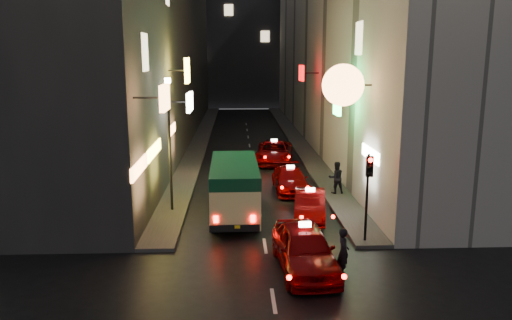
{
  "coord_description": "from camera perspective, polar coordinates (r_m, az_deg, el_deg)",
  "views": [
    {
      "loc": [
        -1.1,
        -10.03,
        7.35
      ],
      "look_at": [
        -0.18,
        13.0,
        2.53
      ],
      "focal_mm": 35.0,
      "sensor_mm": 36.0,
      "label": 1
    }
  ],
  "objects": [
    {
      "name": "pedestrian_crossing",
      "position": [
        17.4,
        9.96,
        -9.96
      ],
      "size": [
        0.46,
        0.66,
        1.89
      ],
      "primitive_type": "imported",
      "rotation": [
        0.0,
        0.0,
        1.67
      ],
      "color": "black",
      "rests_on": "ground"
    },
    {
      "name": "building_left",
      "position": [
        44.59,
        -11.53,
        13.7
      ],
      "size": [
        7.5,
        52.02,
        18.0
      ],
      "color": "#383533",
      "rests_on": "ground"
    },
    {
      "name": "taxi_third",
      "position": [
        27.63,
        3.95,
        -2.04
      ],
      "size": [
        2.02,
        4.73,
        1.66
      ],
      "color": "#770204",
      "rests_on": "ground"
    },
    {
      "name": "minibus",
      "position": [
        22.88,
        -2.48,
        -2.67
      ],
      "size": [
        2.18,
        6.02,
        2.58
      ],
      "color": "#EEE794",
      "rests_on": "ground"
    },
    {
      "name": "taxi_far",
      "position": [
        34.89,
        2.09,
        1.11
      ],
      "size": [
        2.95,
        5.75,
        1.92
      ],
      "color": "#770204",
      "rests_on": "ground"
    },
    {
      "name": "lamp_post",
      "position": [
        23.51,
        -9.86,
        2.77
      ],
      "size": [
        0.28,
        0.28,
        6.22
      ],
      "color": "black",
      "rests_on": "sidewalk_left"
    },
    {
      "name": "taxi_second",
      "position": [
        23.08,
        6.18,
        -4.88
      ],
      "size": [
        2.58,
        4.92,
        1.66
      ],
      "color": "#770204",
      "rests_on": "ground"
    },
    {
      "name": "building_far",
      "position": [
        76.12,
        -1.51,
        14.55
      ],
      "size": [
        30.0,
        10.0,
        22.0
      ],
      "primitive_type": "cube",
      "color": "#303135",
      "rests_on": "ground"
    },
    {
      "name": "sidewalk_left",
      "position": [
        44.73,
        -6.31,
        2.38
      ],
      "size": [
        1.5,
        52.0,
        0.15
      ],
      "primitive_type": "cube",
      "color": "#4D4A48",
      "rests_on": "ground"
    },
    {
      "name": "taxi_near",
      "position": [
        17.62,
        5.58,
        -9.63
      ],
      "size": [
        2.77,
        5.95,
        2.01
      ],
      "color": "#770204",
      "rests_on": "ground"
    },
    {
      "name": "building_right",
      "position": [
        44.98,
        9.66,
        13.75
      ],
      "size": [
        8.23,
        52.0,
        18.0
      ],
      "color": "#B2ADA3",
      "rests_on": "ground"
    },
    {
      "name": "pedestrian_sidewalk",
      "position": [
        26.85,
        9.14,
        -1.76
      ],
      "size": [
        0.78,
        0.55,
        1.94
      ],
      "primitive_type": "imported",
      "rotation": [
        0.0,
        0.0,
        3.28
      ],
      "color": "black",
      "rests_on": "sidewalk_right"
    },
    {
      "name": "sidewalk_right",
      "position": [
        44.94,
        4.58,
        2.46
      ],
      "size": [
        1.5,
        52.0,
        0.15
      ],
      "primitive_type": "cube",
      "color": "#4D4A48",
      "rests_on": "ground"
    },
    {
      "name": "traffic_light",
      "position": [
        19.75,
        12.75,
        -2.14
      ],
      "size": [
        0.26,
        0.43,
        3.5
      ],
      "color": "black",
      "rests_on": "sidewalk_right"
    }
  ]
}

